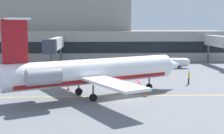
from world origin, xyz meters
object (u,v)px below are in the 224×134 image
at_px(belt_loader, 75,66).
at_px(regional_jet, 90,72).
at_px(fuel_tank, 171,62).
at_px(pushback_tractor, 10,64).
at_px(marshaller, 189,78).

bearing_deg(belt_loader, regional_jet, -82.15).
bearing_deg(regional_jet, fuel_tank, 58.82).
xyz_separation_m(pushback_tractor, belt_loader, (13.77, -3.51, 0.01)).
relative_size(regional_jet, fuel_tank, 3.32).
distance_m(regional_jet, fuel_tank, 31.51).
relative_size(pushback_tractor, fuel_tank, 0.43).
bearing_deg(pushback_tractor, marshaller, -31.44).
distance_m(pushback_tractor, fuel_tank, 33.42).
height_order(regional_jet, marshaller, regional_jet).
bearing_deg(marshaller, fuel_tank, 85.46).
relative_size(fuel_tank, marshaller, 3.99).
bearing_deg(regional_jet, pushback_tractor, 121.55).
distance_m(fuel_tank, marshaller, 18.60).
bearing_deg(fuel_tank, pushback_tractor, 178.31).
distance_m(regional_jet, marshaller, 17.14).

